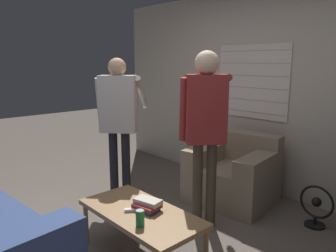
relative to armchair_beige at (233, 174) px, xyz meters
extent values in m
plane|color=#665B51|center=(-0.04, -1.45, -0.33)|extent=(16.00, 16.00, 0.00)
cube|color=#BCB7A8|center=(-0.04, 0.58, 0.95)|extent=(5.20, 0.06, 2.55)
cube|color=silver|center=(-0.16, 0.54, 1.07)|extent=(1.02, 0.02, 0.93)
cube|color=#A4A099|center=(-0.16, 0.53, 0.68)|extent=(1.00, 0.00, 0.01)
cube|color=#A4A099|center=(-0.16, 0.53, 0.83)|extent=(1.00, 0.00, 0.01)
cube|color=#A4A099|center=(-0.16, 0.53, 0.99)|extent=(1.00, 0.00, 0.01)
cube|color=#A4A099|center=(-0.16, 0.53, 1.14)|extent=(1.00, 0.00, 0.01)
cube|color=#A4A099|center=(-0.16, 0.53, 1.30)|extent=(1.00, 0.00, 0.01)
cube|color=#A4A099|center=(-0.16, 0.53, 1.45)|extent=(1.00, 0.00, 0.01)
cube|color=gray|center=(0.01, -0.04, -0.11)|extent=(1.02, 0.94, 0.44)
cube|color=gray|center=(-0.04, 0.26, 0.29)|extent=(0.93, 0.33, 0.36)
cube|color=gray|center=(0.34, 0.01, 0.21)|extent=(0.35, 0.84, 0.20)
cube|color=gray|center=(-0.33, -0.09, 0.21)|extent=(0.35, 0.84, 0.20)
cube|color=#9E754C|center=(0.20, -1.55, 0.08)|extent=(1.11, 0.54, 0.04)
cylinder|color=#9E754C|center=(-0.32, -1.32, -0.13)|extent=(0.04, 0.04, 0.39)
cylinder|color=#9E754C|center=(0.71, -1.32, -0.13)|extent=(0.04, 0.04, 0.39)
cylinder|color=#9E754C|center=(-0.32, -1.78, -0.13)|extent=(0.04, 0.04, 0.39)
cylinder|color=black|center=(-0.93, -1.07, 0.10)|extent=(0.10, 0.10, 0.85)
cylinder|color=black|center=(-0.82, -0.97, 0.10)|extent=(0.10, 0.10, 0.85)
cube|color=beige|center=(-0.88, -1.02, 0.85)|extent=(0.44, 0.42, 0.64)
sphere|color=tan|center=(-0.88, -1.02, 1.26)|extent=(0.20, 0.20, 0.20)
cylinder|color=beige|center=(-1.07, -1.14, 0.84)|extent=(0.16, 0.17, 0.61)
cylinder|color=beige|center=(-0.88, -0.69, 0.96)|extent=(0.41, 0.45, 0.41)
cube|color=white|center=(-1.04, -0.50, 0.79)|extent=(0.09, 0.10, 0.12)
cylinder|color=#4C4233|center=(0.15, -0.80, 0.11)|extent=(0.10, 0.10, 0.87)
cylinder|color=#4C4233|center=(0.23, -0.69, 0.11)|extent=(0.10, 0.10, 0.87)
cube|color=maroon|center=(0.19, -0.75, 0.87)|extent=(0.39, 0.42, 0.65)
sphere|color=beige|center=(0.19, -0.75, 1.30)|extent=(0.23, 0.23, 0.23)
cylinder|color=maroon|center=(0.02, -0.89, 0.86)|extent=(0.17, 0.15, 0.63)
cylinder|color=maroon|center=(0.08, -0.40, 1.10)|extent=(0.53, 0.44, 0.21)
cube|color=black|center=(-0.16, -0.21, 1.03)|extent=(0.07, 0.06, 0.13)
cube|color=#284C89|center=(0.22, -1.51, 0.11)|extent=(0.20, 0.15, 0.02)
cube|color=maroon|center=(0.22, -1.50, 0.14)|extent=(0.24, 0.19, 0.03)
cube|color=beige|center=(0.21, -1.49, 0.17)|extent=(0.25, 0.17, 0.04)
cylinder|color=#238E47|center=(0.39, -1.71, 0.16)|extent=(0.07, 0.07, 0.12)
cylinder|color=silver|center=(0.39, -1.71, 0.22)|extent=(0.06, 0.06, 0.00)
cube|color=white|center=(0.15, -1.60, 0.11)|extent=(0.11, 0.13, 0.02)
cylinder|color=black|center=(0.96, 0.08, -0.32)|extent=(0.20, 0.20, 0.02)
cylinder|color=black|center=(0.96, 0.08, -0.27)|extent=(0.03, 0.03, 0.08)
torus|color=black|center=(0.96, 0.08, -0.07)|extent=(0.34, 0.02, 0.34)
sphere|color=black|center=(0.96, 0.08, -0.07)|extent=(0.10, 0.10, 0.10)
camera|label=1|loc=(2.21, -3.09, 1.31)|focal=35.00mm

